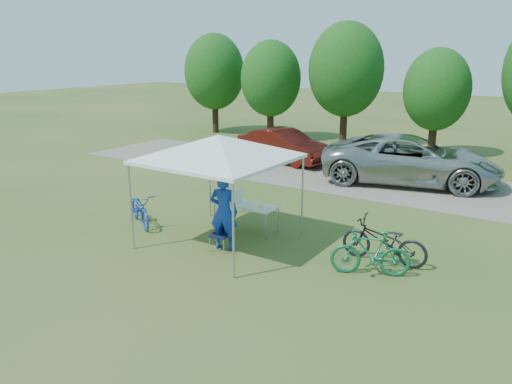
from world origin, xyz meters
TOP-DOWN VIEW (x-y plane):
  - ground at (0.00, 0.00)m, footprint 100.00×100.00m
  - gravel_strip at (0.00, 8.00)m, footprint 24.00×5.00m
  - canopy at (0.00, 0.00)m, footprint 4.53×4.53m
  - treeline at (-0.29, 14.05)m, footprint 24.89×4.28m
  - folding_table at (0.02, 1.12)m, footprint 1.74×0.72m
  - folding_chair at (0.32, -0.33)m, footprint 0.49×0.51m
  - cooler at (-0.43, 1.12)m, footprint 0.51×0.35m
  - ice_cream_cup at (0.52, 1.07)m, footprint 0.07×0.07m
  - cyclist at (0.34, -0.28)m, footprint 0.79×0.64m
  - bike_blue at (-2.65, -0.14)m, footprint 1.80×1.39m
  - bike_green at (3.83, 0.24)m, footprint 1.74×1.10m
  - bike_dark at (3.85, 1.03)m, footprint 1.98×0.76m
  - minivan at (2.20, 8.42)m, footprint 6.71×4.26m
  - sedan at (-3.45, 9.07)m, footprint 4.47×2.23m

SIDE VIEW (x-z plane):
  - ground at x=0.00m, z-range 0.00..0.00m
  - gravel_strip at x=0.00m, z-range 0.00..0.02m
  - bike_blue at x=-2.65m, z-range 0.00..0.91m
  - folding_chair at x=0.32m, z-range 0.07..0.90m
  - bike_green at x=3.83m, z-range 0.00..1.01m
  - bike_dark at x=3.85m, z-range 0.00..1.03m
  - folding_table at x=0.02m, z-range 0.31..1.03m
  - sedan at x=-3.45m, z-range 0.02..1.43m
  - ice_cream_cup at x=0.52m, z-range 0.72..0.77m
  - minivan at x=2.20m, z-range 0.02..1.75m
  - cooler at x=-0.43m, z-range 0.72..1.09m
  - cyclist at x=0.34m, z-range 0.00..1.88m
  - canopy at x=0.00m, z-range 1.15..4.15m
  - treeline at x=-0.29m, z-range 0.38..6.68m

